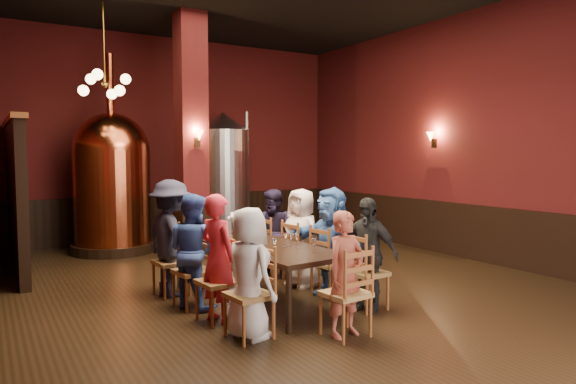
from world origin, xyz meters
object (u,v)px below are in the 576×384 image
dining_table (264,249)px  rose_vase (235,220)px  copper_kettle (112,181)px  person_1 (218,258)px  person_0 (249,273)px  person_2 (193,251)px  steel_vessel (224,176)px

dining_table → rose_vase: size_ratio=7.72×
copper_kettle → person_1: bearing=-88.7°
dining_table → person_1: bearing=-158.8°
copper_kettle → dining_table: bearing=-78.5°
person_0 → person_2: person_2 is taller
dining_table → person_0: (-0.75, -1.07, -0.00)m
dining_table → steel_vessel: size_ratio=0.88×
dining_table → person_2: person_2 is taller
person_1 → person_2: bearing=-11.4°
person_1 → steel_vessel: size_ratio=0.52×
steel_vessel → rose_vase: steel_vessel is taller
person_1 → rose_vase: person_1 is taller
dining_table → steel_vessel: 5.02m
dining_table → person_0: person_0 is taller
copper_kettle → person_0: bearing=-88.2°
rose_vase → dining_table: bearing=-92.6°
person_0 → copper_kettle: size_ratio=0.36×
copper_kettle → steel_vessel: bearing=4.2°
copper_kettle → steel_vessel: copper_kettle is taller
person_1 → steel_vessel: bearing=-40.9°
person_1 → rose_vase: bearing=-48.0°
person_1 → copper_kettle: copper_kettle is taller
person_0 → person_1: size_ratio=0.93×
person_1 → copper_kettle: 5.00m
person_2 → copper_kettle: copper_kettle is taller
dining_table → steel_vessel: bearing=67.2°
person_2 → steel_vessel: steel_vessel is taller
dining_table → copper_kettle: 4.70m
person_0 → dining_table: bearing=-45.6°
person_1 → steel_vessel: (2.31, 5.14, 0.68)m
dining_table → copper_kettle: copper_kettle is taller
person_0 → steel_vessel: steel_vessel is taller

